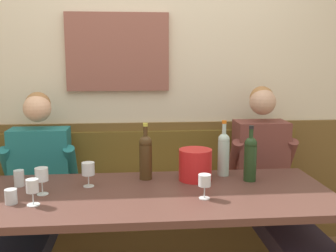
# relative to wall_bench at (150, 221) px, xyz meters

# --- Properties ---
(room_wall_back) EXTENTS (6.80, 0.12, 2.80)m
(room_wall_back) POSITION_rel_wall_bench_xyz_m (-0.00, 0.26, 1.12)
(room_wall_back) COLOR beige
(room_wall_back) RESTS_ON ground
(wood_wainscot_panel) EXTENTS (6.80, 0.03, 1.00)m
(wood_wainscot_panel) POSITION_rel_wall_bench_xyz_m (0.00, 0.21, 0.22)
(wood_wainscot_panel) COLOR brown
(wood_wainscot_panel) RESTS_ON ground
(wall_bench) EXTENTS (2.33, 0.42, 0.94)m
(wall_bench) POSITION_rel_wall_bench_xyz_m (0.00, 0.00, 0.00)
(wall_bench) COLOR brown
(wall_bench) RESTS_ON ground
(dining_table) EXTENTS (2.03, 0.82, 0.75)m
(dining_table) POSITION_rel_wall_bench_xyz_m (0.00, -0.69, 0.38)
(dining_table) COLOR #503029
(dining_table) RESTS_ON ground
(person_right_seat) EXTENTS (0.52, 1.25, 1.26)m
(person_right_seat) POSITION_rel_wall_bench_xyz_m (-0.78, -0.38, 0.32)
(person_right_seat) COLOR #272B38
(person_right_seat) RESTS_ON ground
(person_center_left_seat) EXTENTS (0.48, 1.27, 1.29)m
(person_center_left_seat) POSITION_rel_wall_bench_xyz_m (0.83, -0.35, 0.35)
(person_center_left_seat) COLOR #282940
(person_center_left_seat) RESTS_ON ground
(ice_bucket) EXTENTS (0.20, 0.20, 0.19)m
(ice_bucket) POSITION_rel_wall_bench_xyz_m (0.27, -0.47, 0.56)
(ice_bucket) COLOR red
(ice_bucket) RESTS_ON dining_table
(wine_bottle_amber_mid) EXTENTS (0.08, 0.08, 0.36)m
(wine_bottle_amber_mid) POSITION_rel_wall_bench_xyz_m (-0.04, -0.43, 0.62)
(wine_bottle_amber_mid) COLOR #402B15
(wine_bottle_amber_mid) RESTS_ON dining_table
(wine_bottle_green_tall) EXTENTS (0.08, 0.08, 0.35)m
(wine_bottle_green_tall) POSITION_rel_wall_bench_xyz_m (0.60, -0.52, 0.62)
(wine_bottle_green_tall) COLOR #1F381A
(wine_bottle_green_tall) RESTS_ON dining_table
(wine_bottle_clear_water) EXTENTS (0.07, 0.07, 0.36)m
(wine_bottle_clear_water) POSITION_rel_wall_bench_xyz_m (0.46, -0.39, 0.62)
(wine_bottle_clear_water) COLOR #ADC9BE
(wine_bottle_clear_water) RESTS_ON dining_table
(wine_glass_mid_left) EXTENTS (0.08, 0.08, 0.15)m
(wine_glass_mid_left) POSITION_rel_wall_bench_xyz_m (-0.38, -0.54, 0.57)
(wine_glass_mid_left) COLOR silver
(wine_glass_mid_left) RESTS_ON dining_table
(wine_glass_by_bottle) EXTENTS (0.07, 0.07, 0.15)m
(wine_glass_by_bottle) POSITION_rel_wall_bench_xyz_m (-0.62, -0.66, 0.57)
(wine_glass_by_bottle) COLOR silver
(wine_glass_by_bottle) RESTS_ON dining_table
(wine_glass_center_front) EXTENTS (0.07, 0.07, 0.13)m
(wine_glass_center_front) POSITION_rel_wall_bench_xyz_m (0.26, -0.81, 0.56)
(wine_glass_center_front) COLOR silver
(wine_glass_center_front) RESTS_ON dining_table
(wine_glass_mid_right) EXTENTS (0.07, 0.07, 0.14)m
(wine_glass_mid_right) POSITION_rel_wall_bench_xyz_m (-0.63, -0.83, 0.57)
(wine_glass_mid_right) COLOR silver
(wine_glass_mid_right) RESTS_ON dining_table
(water_tumbler_center) EXTENTS (0.06, 0.06, 0.10)m
(water_tumbler_center) POSITION_rel_wall_bench_xyz_m (-0.79, -0.50, 0.52)
(water_tumbler_center) COLOR silver
(water_tumbler_center) RESTS_ON dining_table
(water_tumbler_right) EXTENTS (0.06, 0.06, 0.08)m
(water_tumbler_right) POSITION_rel_wall_bench_xyz_m (-0.75, -0.79, 0.51)
(water_tumbler_right) COLOR silver
(water_tumbler_right) RESTS_ON dining_table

